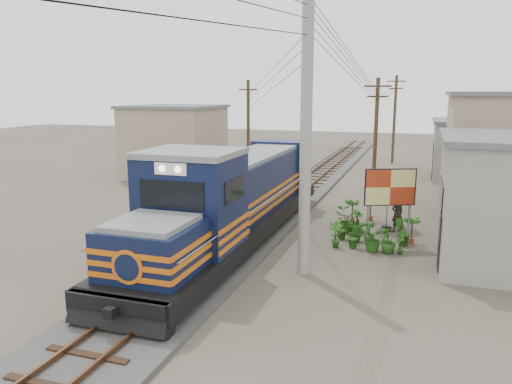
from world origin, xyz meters
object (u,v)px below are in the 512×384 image
(market_umbrella, at_px, (388,186))
(vendor, at_px, (397,213))
(locomotive, at_px, (234,201))
(billboard, at_px, (390,189))

(market_umbrella, height_order, vendor, market_umbrella)
(locomotive, xyz_separation_m, vendor, (6.32, 4.01, -0.98))
(billboard, xyz_separation_m, market_umbrella, (-0.24, 2.79, -0.37))
(locomotive, bearing_deg, market_umbrella, 37.79)
(billboard, bearing_deg, vendor, 62.05)
(market_umbrella, bearing_deg, locomotive, -142.21)
(market_umbrella, distance_m, vendor, 1.34)
(locomotive, xyz_separation_m, market_umbrella, (5.83, 4.52, 0.17))
(locomotive, relative_size, market_umbrella, 7.53)
(billboard, height_order, vendor, billboard)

